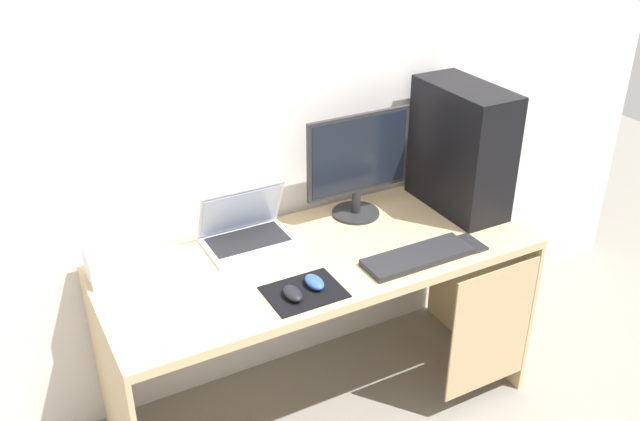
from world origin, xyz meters
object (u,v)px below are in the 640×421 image
at_px(pc_tower, 461,148).
at_px(cell_phone, 471,243).
at_px(keyboard, 418,257).
at_px(mouse_right, 293,293).
at_px(monitor, 358,164).
at_px(projector, 116,260).
at_px(laptop, 247,232).
at_px(mouse_left, 314,282).

xyz_separation_m(pc_tower, cell_phone, (-0.15, -0.29, -0.25)).
height_order(pc_tower, keyboard, pc_tower).
bearing_deg(mouse_right, monitor, 39.45).
bearing_deg(pc_tower, cell_phone, -118.04).
bearing_deg(monitor, mouse_right, -140.55).
relative_size(keyboard, cell_phone, 3.23).
height_order(monitor, mouse_right, monitor).
xyz_separation_m(monitor, projector, (-0.97, 0.02, -0.17)).
bearing_deg(laptop, cell_phone, -29.84).
distance_m(laptop, mouse_left, 0.41).
relative_size(pc_tower, mouse_right, 5.42).
bearing_deg(mouse_left, keyboard, -2.75).
relative_size(projector, keyboard, 0.48).
relative_size(monitor, laptop, 1.35).
xyz_separation_m(projector, mouse_right, (0.48, -0.42, -0.04)).
bearing_deg(mouse_left, cell_phone, -2.36).
xyz_separation_m(keyboard, mouse_left, (-0.42, 0.02, 0.01)).
xyz_separation_m(pc_tower, keyboard, (-0.39, -0.28, -0.25)).
height_order(projector, keyboard, projector).
height_order(projector, mouse_right, projector).
bearing_deg(mouse_right, projector, 138.51).
xyz_separation_m(pc_tower, mouse_right, (-0.91, -0.28, -0.24)).
xyz_separation_m(mouse_right, cell_phone, (0.75, -0.00, -0.02)).
bearing_deg(keyboard, cell_phone, -1.68).
bearing_deg(pc_tower, projector, 174.30).
relative_size(laptop, mouse_right, 3.49).
xyz_separation_m(projector, mouse_left, (0.57, -0.40, -0.04)).
xyz_separation_m(projector, keyboard, (0.99, -0.42, -0.05)).
relative_size(monitor, mouse_left, 4.70).
height_order(laptop, mouse_left, laptop).
relative_size(laptop, keyboard, 0.80).
xyz_separation_m(pc_tower, laptop, (-0.89, 0.14, -0.22)).
bearing_deg(keyboard, mouse_left, 177.25).
bearing_deg(pc_tower, mouse_right, -162.54).
distance_m(monitor, keyboard, 0.46).
bearing_deg(cell_phone, pc_tower, 61.96).
distance_m(keyboard, mouse_right, 0.51).
bearing_deg(mouse_right, laptop, 88.14).
bearing_deg(mouse_right, keyboard, 0.56).
height_order(monitor, mouse_left, monitor).
height_order(keyboard, cell_phone, keyboard).
bearing_deg(monitor, mouse_left, -136.28).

